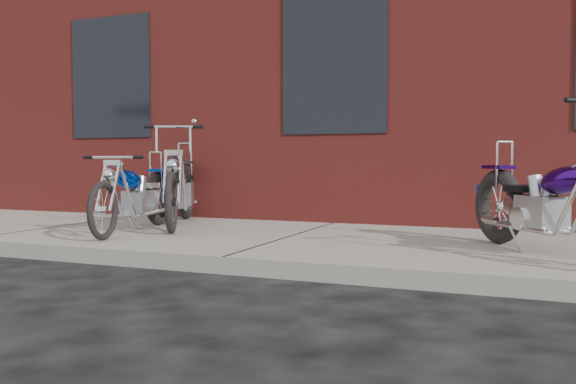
% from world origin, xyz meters
% --- Properties ---
extents(ground, '(120.00, 120.00, 0.00)m').
position_xyz_m(ground, '(0.00, 0.00, 0.00)').
color(ground, black).
rests_on(ground, ground).
extents(sidewalk, '(22.00, 3.00, 0.15)m').
position_xyz_m(sidewalk, '(0.00, 1.50, 0.07)').
color(sidewalk, gray).
rests_on(sidewalk, ground).
extents(building_brick, '(22.00, 10.00, 8.00)m').
position_xyz_m(building_brick, '(0.00, 8.00, 4.00)').
color(building_brick, maroon).
rests_on(building_brick, ground).
extents(chopper_purple, '(1.42, 1.91, 1.28)m').
position_xyz_m(chopper_purple, '(2.53, 1.16, 0.56)').
color(chopper_purple, black).
rests_on(chopper_purple, sidewalk).
extents(chopper_blue, '(0.65, 2.07, 0.91)m').
position_xyz_m(chopper_blue, '(-1.80, 1.26, 0.53)').
color(chopper_blue, black).
rests_on(chopper_blue, sidewalk).
extents(chopper_third, '(1.16, 2.20, 1.22)m').
position_xyz_m(chopper_third, '(-1.70, 2.04, 0.58)').
color(chopper_third, black).
rests_on(chopper_third, sidewalk).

